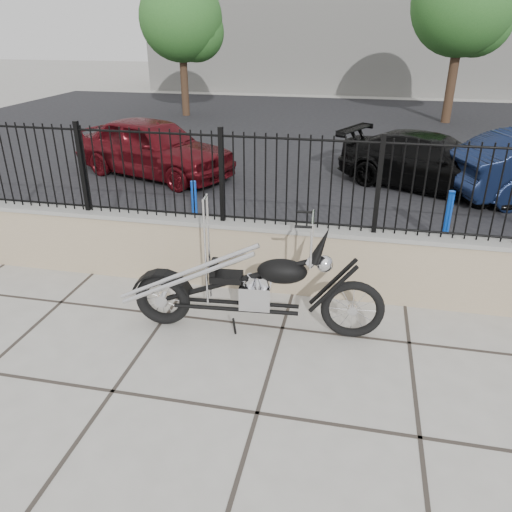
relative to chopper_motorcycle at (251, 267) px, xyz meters
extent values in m
plane|color=#99968E|center=(0.37, -1.39, -0.85)|extent=(90.00, 90.00, 0.00)
plane|color=black|center=(0.37, 11.11, -0.85)|extent=(30.00, 30.00, 0.00)
cube|color=gray|center=(0.37, 1.11, -0.37)|extent=(14.00, 0.36, 0.96)
cube|color=black|center=(0.37, 1.11, 0.71)|extent=(14.00, 0.08, 1.20)
cube|color=beige|center=(0.37, 25.11, 3.15)|extent=(22.00, 6.00, 8.00)
imported|color=#4E0B11|center=(-3.76, 6.15, -0.15)|extent=(4.42, 2.96, 1.40)
imported|color=black|center=(2.67, 6.43, -0.25)|extent=(4.45, 3.30, 1.20)
cylinder|color=#0D23C9|center=(-1.73, 3.11, -0.42)|extent=(0.12, 0.12, 0.86)
cylinder|color=blue|center=(2.63, 3.26, -0.39)|extent=(0.13, 0.13, 0.92)
cylinder|color=#382619|center=(-5.95, 14.68, 0.61)|extent=(0.29, 0.29, 2.92)
sphere|color=#235B22|center=(-5.95, 14.68, 2.85)|extent=(3.12, 3.12, 3.12)
cylinder|color=#382619|center=(4.12, 15.18, 0.81)|extent=(0.33, 0.33, 3.32)
camera|label=1|loc=(1.13, -5.00, 2.54)|focal=35.00mm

